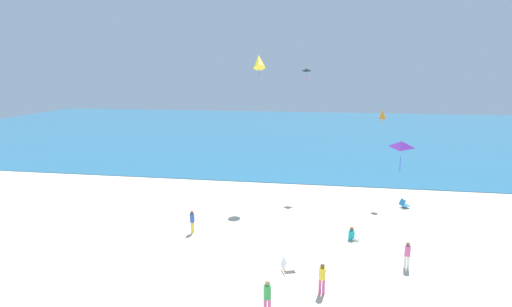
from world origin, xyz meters
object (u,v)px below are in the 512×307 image
Objects in this scene: person_0 at (192,220)px; kite_black at (306,70)px; beach_chair_far_left at (287,266)px; person_2 at (407,254)px; person_3 at (352,235)px; kite_yellow at (259,61)px; beach_chair_mid_beach at (404,204)px; kite_purple at (401,145)px; person_1 at (267,296)px; kite_orange at (383,114)px; person_4 at (322,277)px.

kite_black reaches higher than person_0.
beach_chair_far_left is 5.87m from person_2.
kite_yellow reaches higher than person_3.
beach_chair_mid_beach is 12.25m from kite_black.
kite_black is at bearing -123.23° from person_2.
kite_purple is at bearing 165.52° from person_0.
person_0 is 14.75m from kite_black.
kite_yellow is at bearing 84.36° from beach_chair_far_left.
beach_chair_far_left is 15.33m from kite_yellow.
person_1 is 2.00× the size of person_3.
person_2 is 16.34m from kite_black.
kite_orange is (2.39, 7.59, 6.13)m from person_3.
kite_orange is at bearing 164.76° from person_1.
kite_purple is (-1.00, -1.64, 5.64)m from person_2.
person_4 is at bearing -69.91° from kite_yellow.
kite_black is (0.66, 17.45, 8.67)m from person_1.
kite_purple reaches higher than person_1.
kite_yellow reaches higher than kite_purple.
person_4 reaches higher than beach_chair_far_left.
beach_chair_mid_beach is 13.32m from person_4.
person_4 is 6.53m from kite_purple.
kite_purple is at bearing -72.37° from kite_black.
kite_yellow is at bearing 123.62° from kite_purple.
kite_black is at bearing 132.33° from person_3.
person_1 is 8.24m from kite_purple.
kite_purple is (10.65, -4.10, 5.64)m from person_0.
kite_yellow is at bearing -143.71° from kite_black.
beach_chair_mid_beach is at bearing -42.91° from kite_orange.
person_1 is 1.11× the size of kite_purple.
kite_black reaches higher than beach_chair_far_left.
beach_chair_mid_beach is 0.55× the size of kite_purple.
kite_black is at bearing -175.37° from person_1.
kite_purple is at bearing -49.72° from person_3.
person_2 is 1.13× the size of kite_orange.
kite_yellow reaches higher than person_0.
person_4 reaches higher than person_3.
beach_chair_far_left is 5.33m from person_3.
kite_yellow is at bearing 156.25° from person_3.
kite_orange is at bearing -147.08° from person_2.
beach_chair_far_left is at bearing -46.05° from person_2.
person_2 is 0.80× the size of kite_yellow.
person_1 reaches higher than beach_chair_far_left.
person_1 is at bearing 133.49° from person_0.
person_0 reaches higher than beach_chair_far_left.
kite_orange reaches higher than beach_chair_far_left.
person_2 is 5.96m from kite_purple.
kite_purple is (-1.04, -12.25, 0.03)m from kite_orange.
kite_purple is at bearing 1.79° from person_2.
person_3 is 13.74m from kite_black.
kite_orange is at bearing -20.07° from kite_black.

